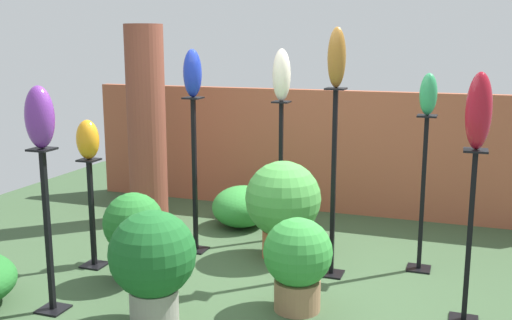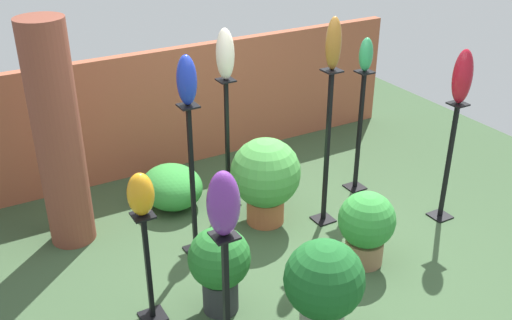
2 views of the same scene
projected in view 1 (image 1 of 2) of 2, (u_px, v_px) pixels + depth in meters
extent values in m
plane|color=#385133|center=(243.00, 283.00, 4.94)|extent=(8.00, 8.00, 0.00)
cube|color=#9E5138|center=(314.00, 151.00, 6.96)|extent=(5.60, 0.12, 1.42)
cylinder|color=brown|center=(147.00, 124.00, 6.52)|extent=(0.42, 0.42, 2.14)
cube|color=black|center=(280.00, 238.00, 6.04)|extent=(0.20, 0.20, 0.01)
cube|color=black|center=(281.00, 171.00, 5.90)|extent=(0.04, 0.04, 1.39)
cube|color=black|center=(281.00, 102.00, 5.77)|extent=(0.16, 0.16, 0.02)
cube|color=black|center=(95.00, 265.00, 5.31)|extent=(0.20, 0.20, 0.01)
cube|color=black|center=(92.00, 213.00, 5.22)|extent=(0.04, 0.04, 0.97)
cube|color=black|center=(89.00, 160.00, 5.13)|extent=(0.16, 0.16, 0.01)
cube|color=black|center=(53.00, 309.00, 4.44)|extent=(0.20, 0.20, 0.01)
cube|color=black|center=(48.00, 231.00, 4.32)|extent=(0.04, 0.04, 1.22)
cube|color=black|center=(42.00, 149.00, 4.20)|extent=(0.16, 0.16, 0.02)
cube|color=black|center=(331.00, 273.00, 5.12)|extent=(0.20, 0.20, 0.01)
cube|color=black|center=(333.00, 184.00, 4.96)|extent=(0.04, 0.04, 1.59)
cube|color=black|center=(336.00, 89.00, 4.81)|extent=(0.16, 0.16, 0.02)
cube|color=black|center=(196.00, 250.00, 5.70)|extent=(0.20, 0.20, 0.01)
cube|color=black|center=(195.00, 176.00, 5.56)|extent=(0.04, 0.04, 1.46)
cube|color=black|center=(193.00, 98.00, 5.42)|extent=(0.16, 0.16, 0.02)
cube|color=black|center=(419.00, 268.00, 5.23)|extent=(0.20, 0.20, 0.01)
cube|color=black|center=(423.00, 194.00, 5.10)|extent=(0.04, 0.04, 1.36)
cube|color=black|center=(427.00, 116.00, 4.97)|extent=(0.16, 0.16, 0.02)
cube|color=black|center=(463.00, 320.00, 4.26)|extent=(0.20, 0.20, 0.01)
cube|color=black|center=(469.00, 238.00, 4.14)|extent=(0.04, 0.04, 1.24)
cube|color=black|center=(476.00, 150.00, 4.02)|extent=(0.16, 0.16, 0.02)
ellipsoid|color=beige|center=(282.00, 75.00, 5.72)|extent=(0.17, 0.18, 0.50)
ellipsoid|color=orange|center=(88.00, 140.00, 5.09)|extent=(0.20, 0.18, 0.34)
ellipsoid|color=#6B2D8C|center=(40.00, 117.00, 4.16)|extent=(0.21, 0.19, 0.44)
ellipsoid|color=brown|center=(337.00, 57.00, 4.76)|extent=(0.15, 0.13, 0.48)
ellipsoid|color=#192D9E|center=(193.00, 73.00, 5.38)|extent=(0.17, 0.17, 0.43)
ellipsoid|color=#2D9356|center=(428.00, 94.00, 4.93)|extent=(0.14, 0.14, 0.35)
ellipsoid|color=maroon|center=(479.00, 111.00, 3.97)|extent=(0.17, 0.19, 0.52)
cylinder|color=#B25B38|center=(283.00, 243.00, 5.52)|extent=(0.38, 0.38, 0.26)
sphere|color=#479942|center=(283.00, 199.00, 5.44)|extent=(0.69, 0.69, 0.69)
cylinder|color=gray|center=(154.00, 307.00, 4.18)|extent=(0.34, 0.34, 0.27)
sphere|color=#195923|center=(152.00, 254.00, 4.10)|extent=(0.61, 0.61, 0.61)
cylinder|color=#2D2D33|center=(135.00, 264.00, 4.95)|extent=(0.29, 0.29, 0.29)
sphere|color=#236B28|center=(134.00, 223.00, 4.88)|extent=(0.50, 0.50, 0.50)
cylinder|color=#936B4C|center=(297.00, 295.00, 4.43)|extent=(0.34, 0.34, 0.23)
sphere|color=#338C38|center=(298.00, 252.00, 4.36)|extent=(0.51, 0.51, 0.51)
ellipsoid|color=#338C38|center=(242.00, 206.00, 6.43)|extent=(0.63, 0.72, 0.43)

